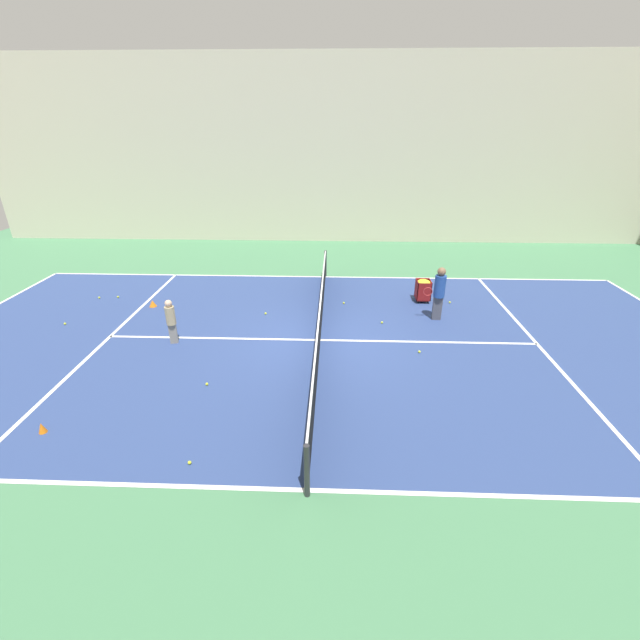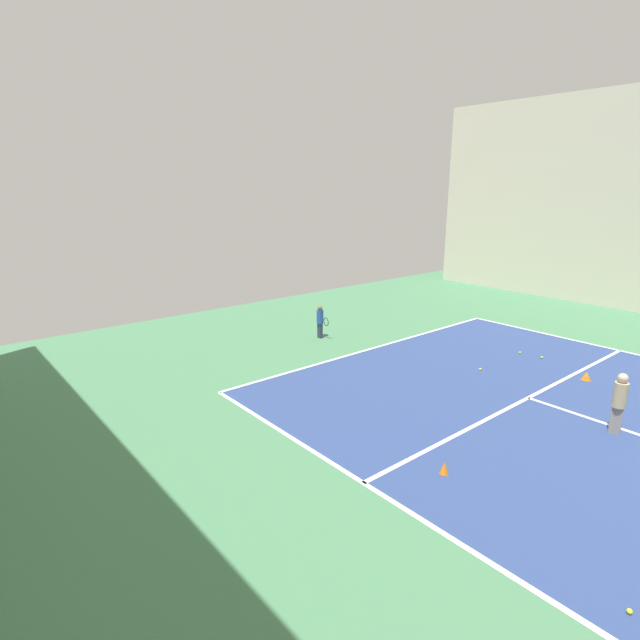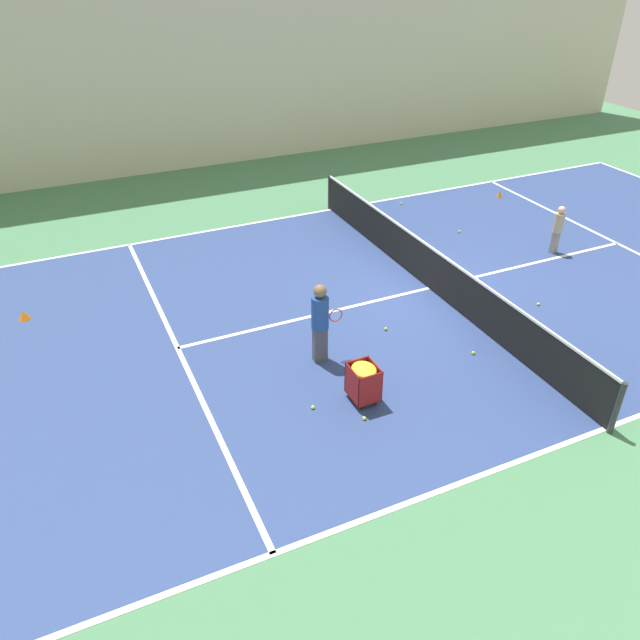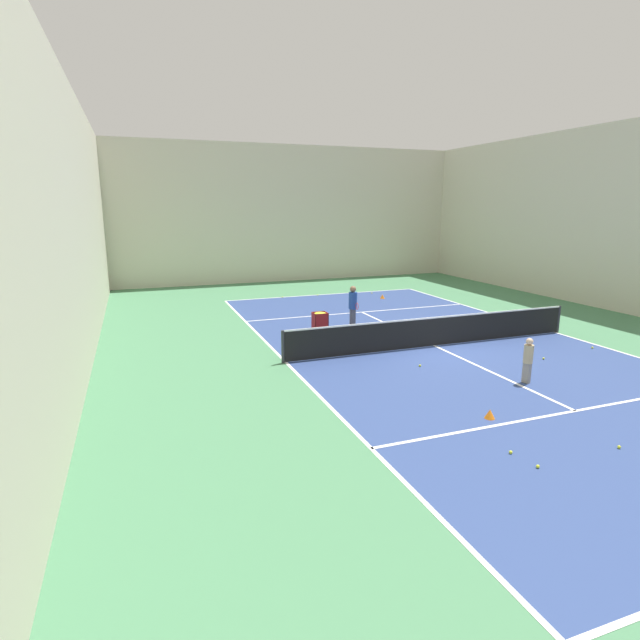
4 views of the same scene
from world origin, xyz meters
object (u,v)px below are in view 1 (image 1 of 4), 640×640
(coach_at_net, at_px, (439,290))
(training_cone_0, at_px, (153,303))
(tennis_net, at_px, (320,323))
(child_midcourt, at_px, (171,319))
(ball_cart, at_px, (423,287))

(coach_at_net, xyz_separation_m, training_cone_0, (-0.66, -9.39, -0.87))
(tennis_net, xyz_separation_m, training_cone_0, (-2.25, -5.77, -0.44))
(child_midcourt, relative_size, training_cone_0, 5.33)
(coach_at_net, relative_size, training_cone_0, 6.97)
(tennis_net, height_order, training_cone_0, tennis_net)
(child_midcourt, bearing_deg, tennis_net, -10.70)
(training_cone_0, bearing_deg, child_midcourt, 32.63)
(child_midcourt, distance_m, training_cone_0, 3.11)
(child_midcourt, distance_m, ball_cart, 8.31)
(child_midcourt, xyz_separation_m, ball_cart, (-3.40, 7.58, -0.21))
(child_midcourt, relative_size, ball_cart, 1.68)
(child_midcourt, height_order, training_cone_0, child_midcourt)
(tennis_net, distance_m, ball_cart, 4.63)
(coach_at_net, bearing_deg, tennis_net, 27.11)
(training_cone_0, bearing_deg, tennis_net, 68.67)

